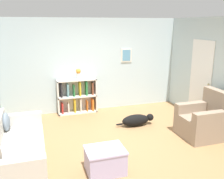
{
  "coord_description": "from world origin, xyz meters",
  "views": [
    {
      "loc": [
        -1.58,
        -4.61,
        2.44
      ],
      "look_at": [
        0.0,
        0.4,
        1.05
      ],
      "focal_mm": 40.0,
      "sensor_mm": 36.0,
      "label": 1
    }
  ],
  "objects_px": {
    "bookshelf": "(77,96)",
    "recliner_chair": "(205,121)",
    "dog": "(137,120)",
    "vase": "(78,73)",
    "coffee_table": "(105,160)",
    "couch": "(15,152)"
  },
  "relations": [
    {
      "from": "recliner_chair",
      "to": "dog",
      "type": "relative_size",
      "value": 1.06
    },
    {
      "from": "recliner_chair",
      "to": "bookshelf",
      "type": "bearing_deg",
      "value": 135.6
    },
    {
      "from": "vase",
      "to": "dog",
      "type": "bearing_deg",
      "value": -49.65
    },
    {
      "from": "bookshelf",
      "to": "vase",
      "type": "height_order",
      "value": "vase"
    },
    {
      "from": "bookshelf",
      "to": "vase",
      "type": "xyz_separation_m",
      "value": [
        0.06,
        -0.02,
        0.66
      ]
    },
    {
      "from": "bookshelf",
      "to": "dog",
      "type": "xyz_separation_m",
      "value": [
        1.22,
        -1.39,
        -0.32
      ]
    },
    {
      "from": "recliner_chair",
      "to": "dog",
      "type": "xyz_separation_m",
      "value": [
        -1.2,
        0.98,
        -0.22
      ]
    },
    {
      "from": "bookshelf",
      "to": "coffee_table",
      "type": "distance_m",
      "value": 3.06
    },
    {
      "from": "coffee_table",
      "to": "dog",
      "type": "bearing_deg",
      "value": 52.34
    },
    {
      "from": "bookshelf",
      "to": "recliner_chair",
      "type": "distance_m",
      "value": 3.39
    },
    {
      "from": "bookshelf",
      "to": "dog",
      "type": "relative_size",
      "value": 1.12
    },
    {
      "from": "recliner_chair",
      "to": "coffee_table",
      "type": "bearing_deg",
      "value": -164.68
    },
    {
      "from": "bookshelf",
      "to": "coffee_table",
      "type": "bearing_deg",
      "value": -91.05
    },
    {
      "from": "couch",
      "to": "dog",
      "type": "distance_m",
      "value": 2.94
    },
    {
      "from": "couch",
      "to": "recliner_chair",
      "type": "distance_m",
      "value": 3.92
    },
    {
      "from": "couch",
      "to": "recliner_chair",
      "type": "relative_size",
      "value": 1.98
    },
    {
      "from": "couch",
      "to": "bookshelf",
      "type": "height_order",
      "value": "bookshelf"
    },
    {
      "from": "recliner_chair",
      "to": "dog",
      "type": "distance_m",
      "value": 1.56
    },
    {
      "from": "bookshelf",
      "to": "recliner_chair",
      "type": "xyz_separation_m",
      "value": [
        2.42,
        -2.37,
        -0.11
      ]
    },
    {
      "from": "couch",
      "to": "dog",
      "type": "height_order",
      "value": "couch"
    },
    {
      "from": "bookshelf",
      "to": "vase",
      "type": "distance_m",
      "value": 0.66
    },
    {
      "from": "coffee_table",
      "to": "vase",
      "type": "xyz_separation_m",
      "value": [
        0.11,
        3.03,
        0.91
      ]
    }
  ]
}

